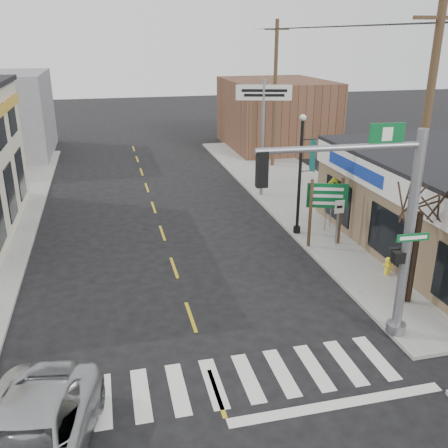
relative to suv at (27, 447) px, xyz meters
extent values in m
plane|color=black|center=(4.56, 1.65, -0.76)|extent=(140.00, 140.00, 0.00)
cube|color=gray|center=(13.56, 14.65, -0.70)|extent=(6.00, 38.00, 0.13)
cube|color=gold|center=(4.56, 9.65, -0.76)|extent=(0.12, 56.00, 0.01)
cube|color=silver|center=(4.56, 2.05, -0.76)|extent=(11.00, 2.20, 0.01)
cube|color=brown|center=(16.56, 31.65, 2.04)|extent=(8.00, 10.00, 5.60)
imported|color=#B0B4B6|center=(0.00, 0.00, 0.00)|extent=(3.46, 5.84, 1.52)
cylinder|color=gray|center=(10.76, 2.99, 2.63)|extent=(0.30, 0.30, 6.53)
cylinder|color=gray|center=(8.36, 2.99, 5.46)|extent=(4.79, 0.17, 0.17)
cube|color=black|center=(6.17, 2.99, 4.97)|extent=(0.30, 0.24, 0.98)
cube|color=#095024|center=(10.76, 2.77, 2.74)|extent=(1.03, 0.04, 0.24)
cube|color=#095024|center=(9.67, 2.99, 5.79)|extent=(1.03, 0.05, 0.60)
cube|color=black|center=(10.51, 2.94, 2.03)|extent=(0.35, 0.28, 0.35)
cube|color=#4D3923|center=(10.76, 10.19, 0.93)|extent=(0.11, 0.11, 3.13)
cube|color=#4D3923|center=(12.21, 10.19, 0.93)|extent=(0.11, 0.11, 3.13)
cube|color=#0B431C|center=(11.49, 10.13, 1.71)|extent=(1.79, 0.05, 1.12)
cylinder|color=yellow|center=(12.70, 6.78, -0.34)|extent=(0.21, 0.21, 0.59)
sphere|color=yellow|center=(12.70, 6.78, -0.01)|extent=(0.23, 0.23, 0.23)
cylinder|color=gray|center=(12.76, 12.23, 0.54)|extent=(0.06, 0.06, 2.35)
cube|color=yellow|center=(12.76, 12.20, 1.43)|extent=(1.00, 0.03, 1.00)
cylinder|color=black|center=(10.86, 11.86, 2.10)|extent=(0.15, 0.15, 5.46)
sphere|color=silver|center=(10.86, 11.86, 4.88)|extent=(0.29, 0.29, 0.29)
cube|color=#125B55|center=(11.44, 11.86, 3.15)|extent=(0.02, 0.58, 1.47)
cylinder|color=gray|center=(11.06, 18.18, 2.69)|extent=(0.20, 0.20, 6.65)
cube|color=silver|center=(11.06, 18.18, 5.31)|extent=(3.13, 0.18, 0.83)
cylinder|color=black|center=(12.29, 4.68, 1.06)|extent=(0.21, 0.21, 3.39)
ellipsoid|color=#1C381A|center=(13.90, 5.28, -0.09)|extent=(1.44, 1.44, 1.08)
ellipsoid|color=black|center=(14.57, 7.69, -0.19)|extent=(1.18, 1.18, 0.88)
cylinder|color=#4F4022|center=(12.06, 4.74, 4.41)|extent=(0.26, 0.26, 10.08)
cube|color=#4F4022|center=(12.06, 4.74, 8.79)|extent=(1.75, 0.11, 0.11)
cylinder|color=#432720|center=(14.06, 24.90, 4.35)|extent=(0.26, 0.26, 9.97)
cube|color=#432720|center=(14.06, 24.90, 8.69)|extent=(1.73, 0.11, 0.11)
camera|label=1|loc=(2.16, -9.10, 8.30)|focal=40.00mm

